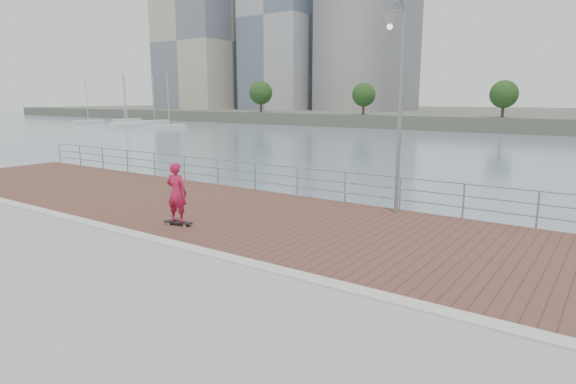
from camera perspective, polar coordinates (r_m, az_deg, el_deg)
The scene contains 9 objects.
water at distance 11.96m, azimuth -5.78°, elevation -17.29°, with size 400.00×400.00×0.00m, color slate.
brick_lane at distance 13.93m, azimuth 3.80°, elevation -4.17°, with size 40.00×6.80×0.02m, color brown.
curb at distance 11.14m, azimuth -5.99°, elevation -8.06°, with size 40.00×0.40×0.06m, color #B7B5AD.
guardrail at distance 16.71m, azimuth 9.91°, elevation 0.66°, with size 39.06×0.06×1.13m.
street_lamp at distance 15.13m, azimuth 12.69°, elevation 13.94°, with size 0.46×1.34×6.32m.
skateboard at distance 14.43m, azimuth -12.90°, elevation -3.53°, with size 0.90×0.40×0.10m.
skateboarder at distance 14.23m, azimuth -13.05°, elevation -0.07°, with size 0.64×0.42×1.76m, color #A91636.
shoreline_trees at distance 87.22m, azimuth 22.25°, elevation 10.79°, with size 109.62×5.06×6.74m.
marina at distance 109.58m, azimuth -18.11°, elevation 7.85°, with size 30.76×19.62×10.30m.
Camera 1 is at (6.95, -7.90, 3.68)m, focal length 30.00 mm.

